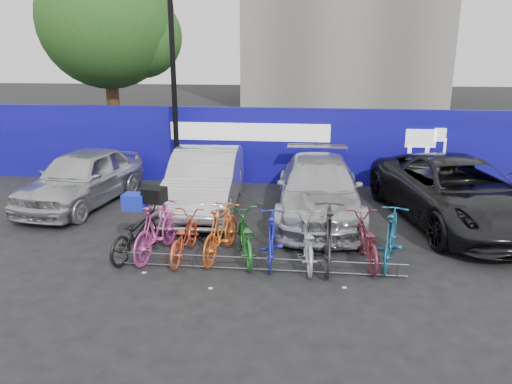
# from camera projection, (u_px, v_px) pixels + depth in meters

# --- Properties ---
(ground) EXTENTS (100.00, 100.00, 0.00)m
(ground) POSITION_uv_depth(u_px,v_px,m) (262.00, 259.00, 10.22)
(ground) COLOR black
(ground) RESTS_ON ground
(hoarding) EXTENTS (22.00, 0.18, 2.40)m
(hoarding) POSITION_uv_depth(u_px,v_px,m) (282.00, 146.00, 15.61)
(hoarding) COLOR #0C087B
(hoarding) RESTS_ON ground
(tree) EXTENTS (5.40, 5.20, 7.80)m
(tree) POSITION_uv_depth(u_px,v_px,m) (113.00, 23.00, 19.13)
(tree) COLOR #382314
(tree) RESTS_ON ground
(lamppost) EXTENTS (0.25, 0.50, 6.11)m
(lamppost) POSITION_uv_depth(u_px,v_px,m) (174.00, 79.00, 14.81)
(lamppost) COLOR black
(lamppost) RESTS_ON ground
(bike_rack) EXTENTS (5.60, 0.03, 0.30)m
(bike_rack) POSITION_uv_depth(u_px,v_px,m) (259.00, 264.00, 9.60)
(bike_rack) COLOR #595B60
(bike_rack) RESTS_ON ground
(car_0) EXTENTS (2.41, 4.69, 1.53)m
(car_0) POSITION_uv_depth(u_px,v_px,m) (82.00, 178.00, 13.60)
(car_0) COLOR #B3B3B8
(car_0) RESTS_ON ground
(car_1) EXTENTS (1.97, 4.92, 1.59)m
(car_1) POSITION_uv_depth(u_px,v_px,m) (205.00, 181.00, 13.17)
(car_1) COLOR #B6B6BB
(car_1) RESTS_ON ground
(car_2) EXTENTS (2.18, 5.15, 1.48)m
(car_2) POSITION_uv_depth(u_px,v_px,m) (319.00, 189.00, 12.60)
(car_2) COLOR #B7B8BC
(car_2) RESTS_ON ground
(car_3) EXTENTS (3.87, 6.18, 1.59)m
(car_3) POSITION_uv_depth(u_px,v_px,m) (456.00, 192.00, 12.12)
(car_3) COLOR black
(car_3) RESTS_ON ground
(bike_0) EXTENTS (1.10, 2.00, 1.00)m
(bike_0) POSITION_uv_depth(u_px,v_px,m) (137.00, 232.00, 10.31)
(bike_0) COLOR black
(bike_0) RESTS_ON ground
(bike_1) EXTENTS (0.87, 2.01, 1.17)m
(bike_1) POSITION_uv_depth(u_px,v_px,m) (157.00, 229.00, 10.24)
(bike_1) COLOR #C53A98
(bike_1) RESTS_ON ground
(bike_2) EXTENTS (0.69, 1.79, 0.93)m
(bike_2) POSITION_uv_depth(u_px,v_px,m) (184.00, 237.00, 10.16)
(bike_2) COLOR #C34425
(bike_2) RESTS_ON ground
(bike_3) EXTENTS (0.88, 1.92, 1.12)m
(bike_3) POSITION_uv_depth(u_px,v_px,m) (221.00, 232.00, 10.17)
(bike_3) COLOR #D95718
(bike_3) RESTS_ON ground
(bike_4) EXTENTS (1.07, 1.94, 0.97)m
(bike_4) POSITION_uv_depth(u_px,v_px,m) (245.00, 236.00, 10.14)
(bike_4) COLOR #1E6B27
(bike_4) RESTS_ON ground
(bike_5) EXTENTS (0.57, 1.75, 1.04)m
(bike_5) POSITION_uv_depth(u_px,v_px,m) (272.00, 238.00, 9.94)
(bike_5) COLOR #1D27C3
(bike_5) RESTS_ON ground
(bike_6) EXTENTS (0.82, 1.88, 0.96)m
(bike_6) POSITION_uv_depth(u_px,v_px,m) (307.00, 242.00, 9.86)
(bike_6) COLOR #A7ABB0
(bike_6) RESTS_ON ground
(bike_7) EXTENTS (0.61, 2.05, 1.22)m
(bike_7) POSITION_uv_depth(u_px,v_px,m) (329.00, 236.00, 9.80)
(bike_7) COLOR #28282B
(bike_7) RESTS_ON ground
(bike_8) EXTENTS (0.87, 1.91, 0.97)m
(bike_8) POSITION_uv_depth(u_px,v_px,m) (366.00, 240.00, 9.93)
(bike_8) COLOR maroon
(bike_8) RESTS_ON ground
(bike_9) EXTENTS (0.99, 1.95, 1.13)m
(bike_9) POSITION_uv_depth(u_px,v_px,m) (391.00, 237.00, 9.86)
(bike_9) COLOR navy
(bike_9) RESTS_ON ground
(cargo_crate) EXTENTS (0.48, 0.38, 0.33)m
(cargo_crate) POSITION_uv_depth(u_px,v_px,m) (135.00, 202.00, 10.13)
(cargo_crate) COLOR #1525C0
(cargo_crate) RESTS_ON bike_0
(cargo_topcase) EXTENTS (0.48, 0.45, 0.30)m
(cargo_topcase) POSITION_uv_depth(u_px,v_px,m) (155.00, 195.00, 10.03)
(cargo_topcase) COLOR black
(cargo_topcase) RESTS_ON bike_1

